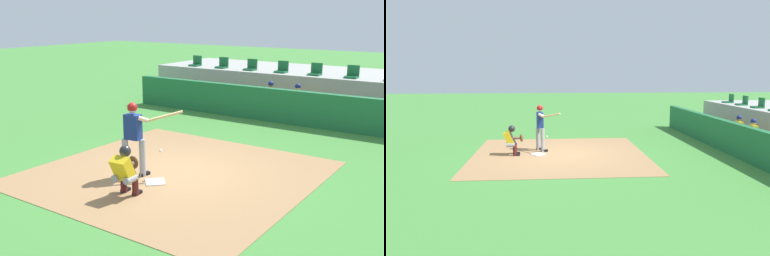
{
  "view_description": "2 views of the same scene",
  "coord_description": "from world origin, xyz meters",
  "views": [
    {
      "loc": [
        6.42,
        -8.57,
        3.82
      ],
      "look_at": [
        0.0,
        0.7,
        1.0
      ],
      "focal_mm": 43.18,
      "sensor_mm": 36.0,
      "label": 1
    },
    {
      "loc": [
        13.5,
        -0.32,
        3.09
      ],
      "look_at": [
        0.0,
        0.7,
        1.0
      ],
      "focal_mm": 34.41,
      "sensor_mm": 36.0,
      "label": 2
    }
  ],
  "objects": [
    {
      "name": "catcher_crouched",
      "position": [
        -0.02,
        -1.74,
        0.61
      ],
      "size": [
        0.5,
        1.65,
        1.13
      ],
      "color": "gray",
      "rests_on": "ground"
    },
    {
      "name": "stadium_seat_1",
      "position": [
        -4.33,
        9.38,
        1.53
      ],
      "size": [
        0.46,
        0.46,
        0.48
      ],
      "color": "#196033",
      "rests_on": "stands_platform"
    },
    {
      "name": "dirt_infield",
      "position": [
        0.0,
        0.0,
        0.01
      ],
      "size": [
        6.4,
        6.4,
        0.01
      ],
      "primitive_type": "cube",
      "color": "#9E754C",
      "rests_on": "ground"
    },
    {
      "name": "dugout_wall",
      "position": [
        0.0,
        6.5,
        0.6
      ],
      "size": [
        13.0,
        0.3,
        1.2
      ],
      "primitive_type": "cube",
      "color": "#1E6638",
      "rests_on": "ground"
    },
    {
      "name": "stadium_seat_2",
      "position": [
        -2.89,
        9.38,
        1.53
      ],
      "size": [
        0.46,
        0.46,
        0.48
      ],
      "color": "#196033",
      "rests_on": "stands_platform"
    },
    {
      "name": "stadium_seat_0",
      "position": [
        -5.78,
        9.38,
        1.53
      ],
      "size": [
        0.46,
        0.46,
        0.48
      ],
      "color": "#196033",
      "rests_on": "stands_platform"
    },
    {
      "name": "dugout_bench",
      "position": [
        0.0,
        7.5,
        0.23
      ],
      "size": [
        11.8,
        0.44,
        0.45
      ],
      "primitive_type": "cube",
      "color": "olive",
      "rests_on": "ground"
    },
    {
      "name": "dugout_player_0",
      "position": [
        -1.03,
        7.34,
        0.67
      ],
      "size": [
        0.49,
        0.7,
        1.3
      ],
      "color": "#939399",
      "rests_on": "ground"
    },
    {
      "name": "dugout_player_1",
      "position": [
        0.05,
        7.34,
        0.67
      ],
      "size": [
        0.49,
        0.7,
        1.3
      ],
      "color": "#939399",
      "rests_on": "ground"
    },
    {
      "name": "home_plate",
      "position": [
        0.0,
        -0.8,
        0.02
      ],
      "size": [
        0.62,
        0.62,
        0.02
      ],
      "primitive_type": "cube",
      "rotation": [
        0.0,
        0.0,
        0.79
      ],
      "color": "white",
      "rests_on": "dirt_infield"
    },
    {
      "name": "ground_plane",
      "position": [
        0.0,
        0.0,
        0.0
      ],
      "size": [
        80.0,
        80.0,
        0.0
      ],
      "primitive_type": "plane",
      "color": "#428438"
    },
    {
      "name": "batter_at_plate",
      "position": [
        -0.68,
        -0.71,
        1.04
      ],
      "size": [
        1.19,
        0.95,
        1.8
      ],
      "color": "#99999E",
      "rests_on": "ground"
    }
  ]
}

